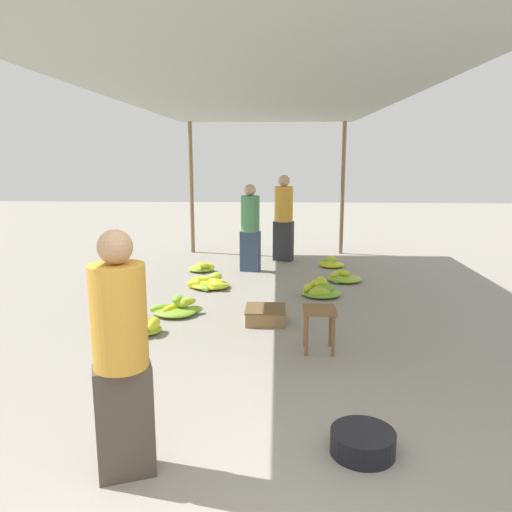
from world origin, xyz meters
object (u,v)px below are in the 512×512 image
at_px(banana_pile_right_1, 343,277).
at_px(banana_pile_right_2, 330,263).
at_px(shopper_walking_mid, 250,227).
at_px(banana_pile_right_0, 320,290).
at_px(banana_pile_left_3, 202,268).
at_px(stool, 319,317).
at_px(vendor_foreground, 121,353).
at_px(basin_black, 363,442).
at_px(banana_pile_left_2, 144,328).
at_px(banana_pile_left_1, 176,308).
at_px(crate_near, 265,315).
at_px(banana_pile_left_0, 208,284).
at_px(shopper_walking_far, 284,217).

relative_size(banana_pile_right_1, banana_pile_right_2, 1.15).
bearing_deg(shopper_walking_mid, banana_pile_right_0, -55.62).
bearing_deg(banana_pile_left_3, stool, -63.60).
bearing_deg(stool, banana_pile_left_3, 116.40).
bearing_deg(vendor_foreground, banana_pile_right_1, 68.35).
xyz_separation_m(stool, shopper_walking_mid, (-0.92, 3.69, 0.43)).
relative_size(basin_black, banana_pile_left_2, 0.98).
xyz_separation_m(vendor_foreground, banana_pile_right_1, (2.03, 5.12, -0.76)).
relative_size(stool, banana_pile_left_1, 0.66).
bearing_deg(banana_pile_left_1, vendor_foreground, -84.05).
xyz_separation_m(banana_pile_left_3, crate_near, (1.20, -2.70, 0.02)).
bearing_deg(vendor_foreground, stool, 56.74).
distance_m(banana_pile_left_3, banana_pile_right_2, 2.37).
xyz_separation_m(banana_pile_left_0, banana_pile_left_2, (-0.45, -2.08, 0.01)).
height_order(stool, shopper_walking_mid, shopper_walking_mid).
relative_size(stool, banana_pile_right_0, 0.80).
distance_m(crate_near, shopper_walking_far, 3.81).
bearing_deg(vendor_foreground, banana_pile_right_0, 69.30).
xyz_separation_m(banana_pile_left_0, banana_pile_left_1, (-0.23, -1.34, 0.02)).
distance_m(stool, basin_black, 1.87).
relative_size(banana_pile_left_3, crate_near, 1.02).
distance_m(vendor_foreground, banana_pile_left_2, 2.71).
distance_m(banana_pile_left_3, shopper_walking_far, 1.95).
height_order(banana_pile_left_1, banana_pile_left_2, banana_pile_left_1).
height_order(banana_pile_right_1, crate_near, banana_pile_right_1).
height_order(banana_pile_left_0, banana_pile_right_2, banana_pile_left_0).
relative_size(basin_black, banana_pile_right_0, 0.77).
xyz_separation_m(banana_pile_right_1, shopper_walking_mid, (-1.56, 0.70, 0.73)).
bearing_deg(banana_pile_right_2, banana_pile_left_1, -128.03).
relative_size(banana_pile_left_1, crate_near, 1.44).
relative_size(banana_pile_right_1, crate_near, 1.15).
xyz_separation_m(banana_pile_left_3, banana_pile_right_2, (2.33, 0.46, 0.01)).
bearing_deg(banana_pile_left_0, shopper_walking_far, 60.91).
height_order(banana_pile_left_3, banana_pile_right_2, banana_pile_right_2).
bearing_deg(banana_pile_left_2, banana_pile_left_3, 86.76).
bearing_deg(basin_black, banana_pile_left_0, 111.12).
distance_m(stool, banana_pile_left_2, 2.03).
xyz_separation_m(basin_black, shopper_walking_far, (-0.49, 6.45, 0.78)).
distance_m(vendor_foreground, basin_black, 1.75).
bearing_deg(banana_pile_left_1, shopper_walking_far, 67.84).
xyz_separation_m(shopper_walking_mid, shopper_walking_far, (0.60, 0.93, 0.07)).
bearing_deg(banana_pile_right_0, stool, -95.19).
height_order(banana_pile_right_2, crate_near, banana_pile_right_2).
relative_size(vendor_foreground, stool, 3.41).
xyz_separation_m(stool, banana_pile_left_1, (-1.74, 1.14, -0.29)).
distance_m(banana_pile_left_0, shopper_walking_mid, 1.53).
bearing_deg(banana_pile_right_0, banana_pile_right_1, 64.17).
distance_m(banana_pile_left_2, banana_pile_right_2, 4.43).
bearing_deg(banana_pile_left_0, banana_pile_left_2, -102.34).
xyz_separation_m(vendor_foreground, banana_pile_right_2, (1.94, 6.19, -0.75)).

